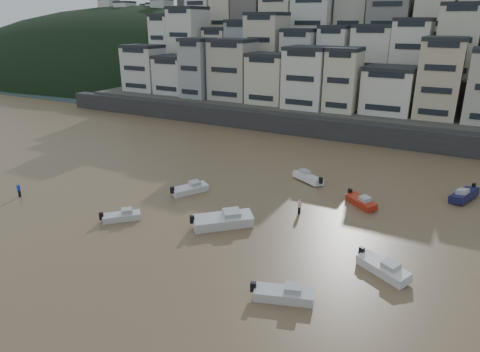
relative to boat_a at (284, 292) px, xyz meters
The scene contains 14 objects.
sea_strip 178.97m from the boat_a, 134.22° to the left, with size 340.00×340.00×0.00m, color #485C67.
harbor_wall 48.51m from the boat_a, 95.70° to the left, with size 140.00×3.00×3.50m, color #38383A.
hillside 88.95m from the boat_a, 90.05° to the left, with size 141.04×66.00×50.00m.
headland 161.38m from the boat_a, 132.88° to the left, with size 216.00×135.00×53.33m.
boat_a is the anchor object (origin of this frame).
boat_b 9.48m from the boat_a, 50.73° to the left, with size 5.23×1.71×1.43m, color white, non-canonical shape.
boat_c 13.34m from the boat_a, 141.07° to the left, with size 6.80×2.22×1.85m, color silver, non-canonical shape.
boat_e 20.72m from the boat_a, 87.40° to the left, with size 4.70×1.54×1.28m, color #AA2715, non-canonical shape.
boat_f 23.65m from the boat_a, 142.39° to the left, with size 5.04×1.65×1.37m, color white, non-canonical shape.
boat_h 26.32m from the boat_a, 105.93° to the left, with size 5.13×1.68×1.40m, color white, non-canonical shape.
boat_i 30.56m from the boat_a, 68.16° to the left, with size 5.47×1.79×1.49m, color #161745, non-canonical shape.
boat_j 21.32m from the boat_a, 167.56° to the left, with size 4.36×1.43×1.19m, color silver, non-canonical shape.
person_blue 36.55m from the boat_a, behind, with size 0.44×0.44×1.74m, color blue, non-canonical shape.
person_pink 15.93m from the boat_a, 106.75° to the left, with size 0.44×0.44×1.74m, color beige, non-canonical shape.
Camera 1 is at (25.05, -9.21, 20.39)m, focal length 32.00 mm.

